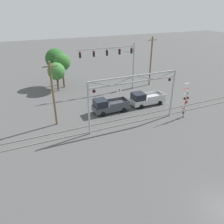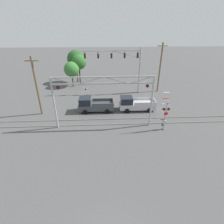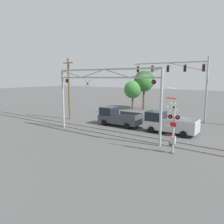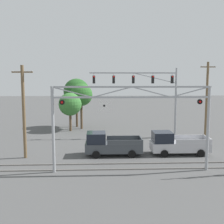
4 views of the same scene
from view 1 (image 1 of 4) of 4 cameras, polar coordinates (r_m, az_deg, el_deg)
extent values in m
cube|color=gray|center=(28.85, 5.15, -2.76)|extent=(80.00, 0.08, 0.10)
cube|color=gray|center=(29.96, 3.83, -1.56)|extent=(80.00, 0.08, 0.10)
cylinder|color=#9EA0A5|center=(25.06, -6.10, 0.76)|extent=(0.22, 0.22, 6.53)
cylinder|color=#9EA0A5|center=(30.39, 15.44, 4.59)|extent=(0.22, 0.22, 6.53)
cube|color=#9EA0A5|center=(26.37, 5.93, 7.76)|extent=(11.97, 0.14, 0.14)
cube|color=#9EA0A5|center=(26.14, 6.01, 9.36)|extent=(11.97, 0.14, 0.14)
cube|color=#9EA0A5|center=(24.45, -3.13, 7.33)|extent=(2.96, 0.08, 0.84)
cube|color=#9EA0A5|center=(25.58, 3.08, 8.19)|extent=(2.96, 0.08, 0.84)
cube|color=#9EA0A5|center=(26.99, 8.72, 8.89)|extent=(2.96, 0.08, 0.84)
cube|color=#9EA0A5|center=(28.63, 13.78, 9.44)|extent=(2.96, 0.08, 0.84)
cylinder|color=black|center=(24.46, -4.75, 5.44)|extent=(0.38, 0.10, 0.38)
sphere|color=red|center=(24.40, -4.69, 5.38)|extent=(0.18, 0.18, 0.18)
cylinder|color=#9EA0A5|center=(24.38, -4.77, 5.96)|extent=(0.04, 0.04, 0.10)
cylinder|color=black|center=(29.30, 14.82, 8.17)|extent=(0.38, 0.10, 0.38)
sphere|color=red|center=(29.24, 14.90, 8.13)|extent=(0.18, 0.18, 0.18)
cylinder|color=#9EA0A5|center=(29.23, 14.87, 8.61)|extent=(0.04, 0.04, 0.10)
cube|color=white|center=(25.58, 1.95, 5.83)|extent=(0.88, 0.03, 0.88)
cube|color=white|center=(25.58, 1.95, 5.83)|extent=(0.88, 0.03, 0.88)
cylinder|color=black|center=(25.56, 1.97, 5.81)|extent=(0.04, 0.04, 0.02)
cylinder|color=#9EA0A5|center=(31.05, 18.63, 1.97)|extent=(0.16, 0.16, 3.90)
cylinder|color=#59595B|center=(31.83, 18.15, -1.15)|extent=(0.35, 0.35, 0.10)
cube|color=white|center=(30.40, 19.19, 4.65)|extent=(0.78, 0.03, 0.78)
cube|color=white|center=(30.40, 19.19, 4.65)|extent=(0.78, 0.03, 0.78)
cylinder|color=black|center=(30.38, 19.22, 4.63)|extent=(0.04, 0.04, 0.02)
cylinder|color=black|center=(30.55, 18.46, 3.35)|extent=(0.32, 0.09, 0.32)
sphere|color=red|center=(30.51, 18.53, 3.31)|extent=(0.16, 0.16, 0.16)
cylinder|color=black|center=(30.92, 19.24, 3.49)|extent=(0.32, 0.09, 0.32)
sphere|color=red|center=(30.88, 19.32, 3.45)|extent=(0.16, 0.16, 0.16)
cube|color=#9EA0A5|center=(30.73, 18.85, 3.42)|extent=(0.64, 0.06, 0.06)
cube|color=red|center=(30.87, 18.83, 2.41)|extent=(0.44, 0.02, 0.32)
cube|color=#B2B2B7|center=(31.41, 18.40, 0.47)|extent=(0.36, 0.28, 0.56)
cylinder|color=red|center=(31.15, 18.23, 0.99)|extent=(0.70, 0.09, 0.11)
cylinder|color=white|center=(30.86, 18.37, 2.16)|extent=(0.70, 0.09, 0.11)
cylinder|color=red|center=(30.58, 18.52, 3.35)|extent=(0.70, 0.09, 0.11)
cylinder|color=white|center=(30.32, 18.68, 4.57)|extent=(0.70, 0.09, 0.11)
cylinder|color=red|center=(30.07, 18.83, 5.80)|extent=(0.70, 0.09, 0.11)
cylinder|color=white|center=(29.84, 18.99, 7.05)|extent=(0.70, 0.09, 0.11)
cube|color=#3F3F42|center=(31.45, 18.08, -0.15)|extent=(0.24, 0.12, 0.36)
cylinder|color=#9EA0A5|center=(40.18, 5.60, 11.84)|extent=(0.24, 0.24, 8.24)
cube|color=#9EA0A5|center=(37.24, -1.35, 16.36)|extent=(10.23, 0.14, 0.14)
cube|color=#9EA0A5|center=(38.39, 2.32, 15.74)|extent=(5.13, 0.08, 1.28)
cylinder|color=#9EA0A5|center=(35.77, -8.43, 15.46)|extent=(0.04, 0.04, 0.30)
cube|color=black|center=(35.89, -8.37, 14.50)|extent=(0.30, 0.26, 0.92)
sphere|color=red|center=(35.67, -8.32, 14.97)|extent=(0.18, 0.18, 0.18)
cylinder|color=#9EA0A5|center=(36.46, -4.82, 15.83)|extent=(0.04, 0.04, 0.30)
cube|color=black|center=(36.57, -4.78, 14.89)|extent=(0.30, 0.26, 0.92)
sphere|color=red|center=(36.35, -4.71, 15.36)|extent=(0.18, 0.18, 0.18)
cylinder|color=#9EA0A5|center=(37.27, -1.34, 16.14)|extent=(0.04, 0.04, 0.30)
cube|color=black|center=(37.38, -1.33, 15.22)|extent=(0.30, 0.26, 0.92)
sphere|color=red|center=(37.17, -1.24, 15.67)|extent=(0.18, 0.18, 0.18)
cylinder|color=#9EA0A5|center=(38.21, 1.98, 16.38)|extent=(0.04, 0.04, 0.30)
cube|color=black|center=(38.31, 1.97, 15.48)|extent=(0.30, 0.26, 0.92)
sphere|color=red|center=(38.11, 2.09, 15.92)|extent=(0.18, 0.18, 0.18)
cylinder|color=#9EA0A5|center=(39.25, 5.15, 16.55)|extent=(0.04, 0.04, 0.30)
cube|color=black|center=(39.36, 5.11, 15.68)|extent=(0.30, 0.26, 0.92)
sphere|color=red|center=(39.16, 5.25, 16.11)|extent=(0.18, 0.18, 0.18)
cube|color=#3D4247|center=(31.47, -0.30, 1.36)|extent=(5.20, 2.04, 0.84)
cube|color=black|center=(30.55, -3.06, 2.38)|extent=(1.70, 1.88, 0.95)
cube|color=#3D4247|center=(30.76, 2.05, 2.04)|extent=(3.10, 0.08, 0.43)
cube|color=#3D4247|center=(32.39, 0.54, 3.33)|extent=(3.10, 0.08, 0.43)
cube|color=#3D4247|center=(32.23, 3.86, 3.16)|extent=(0.10, 1.96, 0.43)
cylinder|color=black|center=(30.23, -2.31, -0.63)|extent=(0.68, 0.24, 0.68)
cylinder|color=black|center=(31.97, -3.69, 0.89)|extent=(0.68, 0.24, 0.68)
cylinder|color=black|center=(31.43, 3.15, 0.45)|extent=(0.68, 0.24, 0.68)
cylinder|color=black|center=(33.11, 1.54, 1.86)|extent=(0.68, 0.24, 0.68)
cube|color=#B7B7BC|center=(34.25, 9.21, 3.14)|extent=(5.36, 2.04, 0.84)
cube|color=black|center=(33.08, 6.90, 4.13)|extent=(1.76, 1.88, 0.95)
cube|color=#B7B7BC|center=(33.79, 11.58, 3.77)|extent=(3.21, 0.08, 0.43)
cube|color=#B7B7BC|center=(35.28, 9.78, 4.90)|extent=(3.21, 0.08, 0.43)
cube|color=#B7B7BC|center=(35.45, 12.89, 4.71)|extent=(0.10, 1.96, 0.43)
cylinder|color=black|center=(32.79, 7.67, 1.37)|extent=(0.68, 0.24, 0.68)
cylinder|color=black|center=(34.40, 5.91, 2.69)|extent=(0.68, 0.24, 0.68)
cylinder|color=black|center=(34.53, 12.40, 2.29)|extent=(0.68, 0.24, 0.68)
cylinder|color=black|center=(36.07, 10.52, 3.51)|extent=(0.68, 0.24, 0.68)
cylinder|color=brown|center=(27.67, -15.08, 4.37)|extent=(0.28, 0.28, 8.20)
cube|color=brown|center=(26.63, -15.96, 11.38)|extent=(1.80, 0.12, 0.12)
cylinder|color=silver|center=(26.51, -17.76, 11.30)|extent=(0.08, 0.08, 0.12)
cylinder|color=silver|center=(26.72, -14.23, 11.85)|extent=(0.08, 0.08, 0.12)
cylinder|color=brown|center=(42.39, 10.08, 12.83)|extent=(0.28, 0.28, 8.96)
cube|color=brown|center=(41.70, 10.51, 18.01)|extent=(1.80, 0.12, 0.12)
cylinder|color=silver|center=(41.23, 9.52, 18.14)|extent=(0.08, 0.08, 0.12)
cylinder|color=silver|center=(42.14, 11.50, 18.15)|extent=(0.08, 0.08, 0.12)
cylinder|color=brown|center=(43.39, -14.07, 9.23)|extent=(0.32, 0.32, 3.80)
sphere|color=#265623|center=(42.62, -14.54, 13.33)|extent=(3.70, 3.70, 3.70)
cylinder|color=brown|center=(42.02, -12.59, 8.74)|extent=(0.32, 0.32, 3.66)
sphere|color=#2D6628|center=(41.27, -12.98, 12.59)|extent=(3.08, 3.08, 3.08)
cylinder|color=brown|center=(40.58, -13.97, 7.12)|extent=(0.32, 0.32, 2.52)
sphere|color=#387533|center=(39.91, -14.33, 10.28)|extent=(3.05, 3.05, 3.05)
camera|label=2|loc=(12.98, 54.75, 5.86)|focal=28.00mm
camera|label=3|loc=(27.21, 51.55, -1.76)|focal=35.00mm
camera|label=4|loc=(12.26, 50.37, -18.21)|focal=45.00mm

